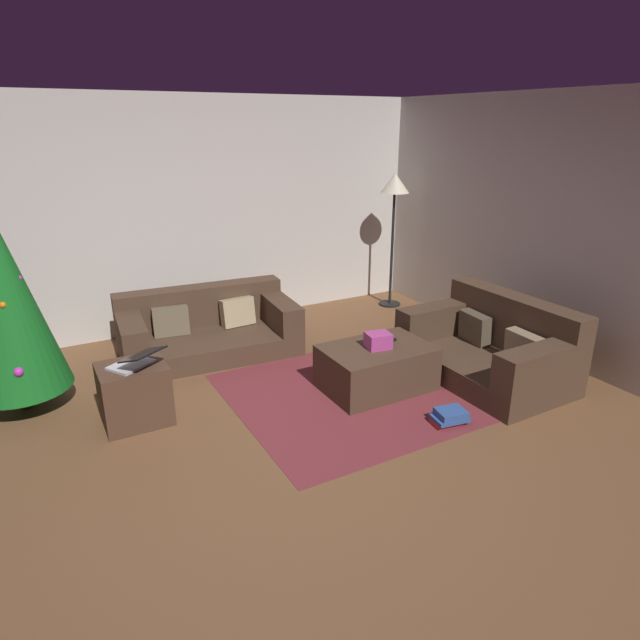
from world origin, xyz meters
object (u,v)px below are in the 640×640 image
object	(u,v)px
christmas_tree	(5,301)
side_table	(135,394)
ottoman	(377,368)
corner_lamp	(395,194)
couch_left	(207,328)
couch_right	(493,347)
book_stack	(449,417)
tv_remote	(388,338)
gift_box	(378,341)
laptop	(135,361)

from	to	relation	value
christmas_tree	side_table	distance (m)	1.27
ottoman	corner_lamp	distance (m)	2.76
couch_left	side_table	distance (m)	1.51
couch_right	book_stack	distance (m)	1.13
couch_left	ottoman	bearing A→B (deg)	128.24
tv_remote	book_stack	distance (m)	1.00
book_stack	ottoman	bearing A→B (deg)	100.60
ottoman	gift_box	distance (m)	0.27
side_table	book_stack	size ratio (longest dim) A/B	1.71
ottoman	gift_box	size ratio (longest dim) A/B	4.57
christmas_tree	corner_lamp	distance (m)	4.46
corner_lamp	ottoman	bearing A→B (deg)	-128.68
couch_right	gift_box	size ratio (longest dim) A/B	7.30
couch_left	book_stack	size ratio (longest dim) A/B	6.09
couch_left	christmas_tree	distance (m)	1.95
tv_remote	book_stack	xyz separation A→B (m)	(-0.05, -0.93, -0.35)
ottoman	side_table	xyz separation A→B (m)	(-2.04, 0.45, 0.05)
gift_box	laptop	bearing A→B (deg)	168.39
gift_box	christmas_tree	size ratio (longest dim) A/B	0.12
ottoman	couch_right	bearing A→B (deg)	-14.88
ottoman	side_table	distance (m)	2.09
gift_box	corner_lamp	xyz separation A→B (m)	(1.54, 1.94, 0.98)
tv_remote	corner_lamp	bearing A→B (deg)	41.14
ottoman	laptop	size ratio (longest dim) A/B	1.99
couch_left	side_table	bearing A→B (deg)	54.25
book_stack	corner_lamp	xyz separation A→B (m)	(1.39, 2.74, 1.39)
gift_box	corner_lamp	world-z (taller)	corner_lamp
gift_box	couch_left	bearing A→B (deg)	123.50
couch_left	side_table	world-z (taller)	couch_left
couch_right	tv_remote	xyz separation A→B (m)	(-0.93, 0.41, 0.13)
christmas_tree	corner_lamp	size ratio (longest dim) A/B	1.06
couch_left	couch_right	world-z (taller)	couch_right
ottoman	side_table	bearing A→B (deg)	167.62
couch_right	side_table	bearing A→B (deg)	76.04
gift_box	laptop	size ratio (longest dim) A/B	0.44
gift_box	ottoman	bearing A→B (deg)	78.18
book_stack	couch_right	bearing A→B (deg)	28.09
couch_left	laptop	world-z (taller)	laptop
couch_right	laptop	bearing A→B (deg)	76.74
book_stack	corner_lamp	bearing A→B (deg)	63.19
gift_box	side_table	distance (m)	2.10
couch_left	gift_box	bearing A→B (deg)	127.98
gift_box	christmas_tree	world-z (taller)	christmas_tree
couch_right	ottoman	bearing A→B (deg)	74.44
book_stack	couch_left	bearing A→B (deg)	116.81
side_table	corner_lamp	world-z (taller)	corner_lamp
tv_remote	book_stack	size ratio (longest dim) A/B	0.53
ottoman	laptop	xyz separation A→B (m)	(-2.01, 0.40, 0.35)
gift_box	book_stack	world-z (taller)	gift_box
couch_right	corner_lamp	xyz separation A→B (m)	(0.41, 2.22, 1.17)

